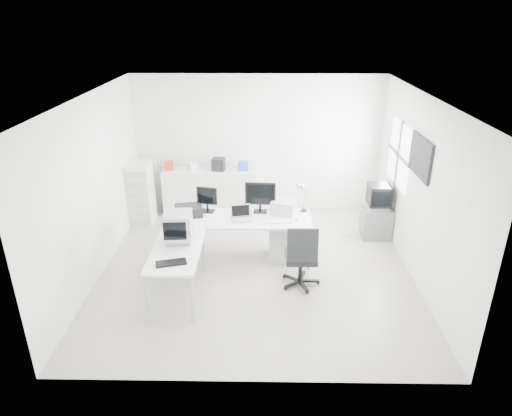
{
  "coord_description": "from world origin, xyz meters",
  "views": [
    {
      "loc": [
        0.11,
        -6.5,
        3.93
      ],
      "look_at": [
        0.0,
        0.2,
        1.0
      ],
      "focal_mm": 32.0,
      "sensor_mm": 36.0,
      "label": 1
    }
  ],
  "objects_px": {
    "laptop": "(242,214)",
    "office_chair": "(301,254)",
    "tv_cabinet": "(376,223)",
    "crt_tv": "(379,197)",
    "lcd_monitor_large": "(260,197)",
    "filing_cabinet": "(141,193)",
    "drawer_pedestal": "(280,241)",
    "laser_printer": "(284,207)",
    "side_desk": "(178,272)",
    "crt_monitor": "(178,228)",
    "main_desk": "(239,238)",
    "inkjet_printer": "(189,211)",
    "sideboard": "(210,192)",
    "lcd_monitor_small": "(207,200)"
  },
  "relations": [
    {
      "from": "lcd_monitor_small",
      "to": "main_desk",
      "type": "bearing_deg",
      "value": -12.16
    },
    {
      "from": "lcd_monitor_large",
      "to": "crt_monitor",
      "type": "distance_m",
      "value": 1.63
    },
    {
      "from": "lcd_monitor_large",
      "to": "crt_monitor",
      "type": "relative_size",
      "value": 1.16
    },
    {
      "from": "tv_cabinet",
      "to": "main_desk",
      "type": "bearing_deg",
      "value": -161.74
    },
    {
      "from": "inkjet_printer",
      "to": "sideboard",
      "type": "xyz_separation_m",
      "value": [
        0.14,
        1.78,
        -0.36
      ]
    },
    {
      "from": "crt_tv",
      "to": "filing_cabinet",
      "type": "distance_m",
      "value": 4.54
    },
    {
      "from": "drawer_pedestal",
      "to": "tv_cabinet",
      "type": "height_order",
      "value": "drawer_pedestal"
    },
    {
      "from": "laptop",
      "to": "tv_cabinet",
      "type": "height_order",
      "value": "laptop"
    },
    {
      "from": "side_desk",
      "to": "office_chair",
      "type": "distance_m",
      "value": 1.86
    },
    {
      "from": "drawer_pedestal",
      "to": "office_chair",
      "type": "xyz_separation_m",
      "value": [
        0.28,
        -0.86,
        0.23
      ]
    },
    {
      "from": "office_chair",
      "to": "crt_tv",
      "type": "xyz_separation_m",
      "value": [
        1.53,
        1.64,
        0.27
      ]
    },
    {
      "from": "main_desk",
      "to": "filing_cabinet",
      "type": "relative_size",
      "value": 1.96
    },
    {
      "from": "laptop",
      "to": "laser_printer",
      "type": "distance_m",
      "value": 0.77
    },
    {
      "from": "laptop",
      "to": "laser_printer",
      "type": "height_order",
      "value": "laser_printer"
    },
    {
      "from": "lcd_monitor_small",
      "to": "tv_cabinet",
      "type": "relative_size",
      "value": 0.77
    },
    {
      "from": "drawer_pedestal",
      "to": "inkjet_printer",
      "type": "height_order",
      "value": "inkjet_printer"
    },
    {
      "from": "side_desk",
      "to": "crt_monitor",
      "type": "xyz_separation_m",
      "value": [
        0.0,
        0.25,
        0.61
      ]
    },
    {
      "from": "side_desk",
      "to": "sideboard",
      "type": "relative_size",
      "value": 0.74
    },
    {
      "from": "inkjet_printer",
      "to": "main_desk",
      "type": "bearing_deg",
      "value": -19.01
    },
    {
      "from": "drawer_pedestal",
      "to": "crt_monitor",
      "type": "xyz_separation_m",
      "value": [
        -1.55,
        -0.9,
        0.68
      ]
    },
    {
      "from": "main_desk",
      "to": "tv_cabinet",
      "type": "xyz_separation_m",
      "value": [
        2.51,
        0.83,
        -0.09
      ]
    },
    {
      "from": "lcd_monitor_small",
      "to": "crt_monitor",
      "type": "distance_m",
      "value": 1.14
    },
    {
      "from": "lcd_monitor_large",
      "to": "office_chair",
      "type": "bearing_deg",
      "value": -56.59
    },
    {
      "from": "lcd_monitor_small",
      "to": "lcd_monitor_large",
      "type": "bearing_deg",
      "value": 12.29
    },
    {
      "from": "side_desk",
      "to": "tv_cabinet",
      "type": "relative_size",
      "value": 2.43
    },
    {
      "from": "lcd_monitor_large",
      "to": "filing_cabinet",
      "type": "height_order",
      "value": "lcd_monitor_large"
    },
    {
      "from": "tv_cabinet",
      "to": "filing_cabinet",
      "type": "relative_size",
      "value": 0.47
    },
    {
      "from": "crt_tv",
      "to": "tv_cabinet",
      "type": "bearing_deg",
      "value": 0.0
    },
    {
      "from": "main_desk",
      "to": "drawer_pedestal",
      "type": "height_order",
      "value": "main_desk"
    },
    {
      "from": "drawer_pedestal",
      "to": "office_chair",
      "type": "bearing_deg",
      "value": -72.21
    },
    {
      "from": "lcd_monitor_large",
      "to": "drawer_pedestal",
      "type": "bearing_deg",
      "value": -26.84
    },
    {
      "from": "tv_cabinet",
      "to": "drawer_pedestal",
      "type": "bearing_deg",
      "value": -156.73
    },
    {
      "from": "side_desk",
      "to": "crt_tv",
      "type": "bearing_deg",
      "value": 29.86
    },
    {
      "from": "laptop",
      "to": "office_chair",
      "type": "relative_size",
      "value": 0.32
    },
    {
      "from": "main_desk",
      "to": "tv_cabinet",
      "type": "bearing_deg",
      "value": 18.26
    },
    {
      "from": "office_chair",
      "to": "filing_cabinet",
      "type": "height_order",
      "value": "filing_cabinet"
    },
    {
      "from": "tv_cabinet",
      "to": "crt_tv",
      "type": "relative_size",
      "value": 1.15
    },
    {
      "from": "drawer_pedestal",
      "to": "lcd_monitor_large",
      "type": "bearing_deg",
      "value": 150.26
    },
    {
      "from": "side_desk",
      "to": "laptop",
      "type": "relative_size",
      "value": 4.17
    },
    {
      "from": "main_desk",
      "to": "sideboard",
      "type": "height_order",
      "value": "sideboard"
    },
    {
      "from": "lcd_monitor_large",
      "to": "crt_tv",
      "type": "height_order",
      "value": "lcd_monitor_large"
    },
    {
      "from": "main_desk",
      "to": "filing_cabinet",
      "type": "height_order",
      "value": "filing_cabinet"
    },
    {
      "from": "tv_cabinet",
      "to": "sideboard",
      "type": "relative_size",
      "value": 0.31
    },
    {
      "from": "main_desk",
      "to": "inkjet_printer",
      "type": "bearing_deg",
      "value": 173.29
    },
    {
      "from": "side_desk",
      "to": "office_chair",
      "type": "height_order",
      "value": "office_chair"
    },
    {
      "from": "lcd_monitor_small",
      "to": "office_chair",
      "type": "bearing_deg",
      "value": -22.59
    },
    {
      "from": "side_desk",
      "to": "drawer_pedestal",
      "type": "bearing_deg",
      "value": 36.57
    },
    {
      "from": "crt_monitor",
      "to": "drawer_pedestal",
      "type": "bearing_deg",
      "value": 26.72
    },
    {
      "from": "drawer_pedestal",
      "to": "laptop",
      "type": "height_order",
      "value": "laptop"
    },
    {
      "from": "lcd_monitor_large",
      "to": "side_desk",
      "type": "bearing_deg",
      "value": -128.73
    }
  ]
}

